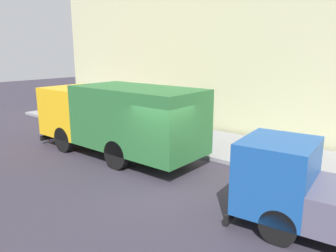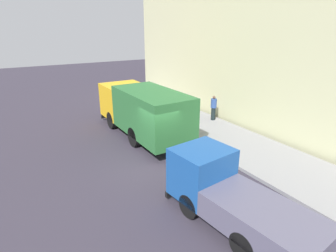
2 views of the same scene
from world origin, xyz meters
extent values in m
plane|color=#342F3B|center=(0.00, 0.00, 0.00)|extent=(80.00, 80.00, 0.00)
cube|color=gray|center=(4.96, 0.00, 0.08)|extent=(3.92, 30.00, 0.15)
cube|color=beige|center=(7.42, 0.00, 5.28)|extent=(0.50, 30.00, 10.55)
cube|color=gold|center=(1.10, 6.07, 1.60)|extent=(2.56, 2.47, 2.11)
cube|color=black|center=(1.09, 7.27, 1.85)|extent=(2.13, 0.09, 1.18)
cube|color=#296833|center=(1.15, 2.25, 1.73)|extent=(2.59, 5.22, 2.37)
cube|color=black|center=(1.09, 7.35, 0.30)|extent=(2.43, 0.15, 0.24)
cylinder|color=black|center=(-0.01, 5.56, 0.54)|extent=(0.31, 1.09, 1.08)
cylinder|color=black|center=(2.22, 5.59, 0.54)|extent=(0.31, 1.09, 1.08)
cylinder|color=black|center=(0.03, 2.24, 0.54)|extent=(0.31, 1.09, 1.08)
cylinder|color=black|center=(2.26, 2.26, 0.54)|extent=(0.31, 1.09, 1.08)
cube|color=#194C97|center=(-0.04, -3.74, 1.30)|extent=(2.10, 1.86, 1.76)
cube|color=black|center=(-0.13, -2.93, 1.51)|extent=(1.62, 0.24, 0.98)
cube|color=#57546A|center=(0.24, -6.32, 0.85)|extent=(2.30, 3.72, 0.86)
cube|color=black|center=(-0.14, -2.85, 0.23)|extent=(1.86, 0.32, 0.24)
cylinder|color=black|center=(-0.82, -4.16, 0.43)|extent=(0.39, 0.88, 0.85)
cylinder|color=black|center=(0.81, -3.98, 0.43)|extent=(0.39, 0.88, 0.85)
cylinder|color=black|center=(-0.57, -6.41, 0.43)|extent=(0.39, 0.88, 0.85)
cylinder|color=black|center=(1.05, -6.23, 0.43)|extent=(0.39, 0.88, 0.85)
cylinder|color=black|center=(6.33, 3.17, 0.59)|extent=(0.39, 0.39, 0.86)
cylinder|color=#2F4C91|center=(6.33, 3.17, 1.32)|extent=(0.52, 0.52, 0.60)
sphere|color=brown|center=(6.33, 3.17, 1.72)|extent=(0.21, 0.21, 0.21)
cylinder|color=black|center=(3.49, 5.02, 0.61)|extent=(0.32, 0.32, 0.90)
cylinder|color=maroon|center=(3.49, 5.02, 1.37)|extent=(0.43, 0.43, 0.62)
sphere|color=#996645|center=(3.49, 5.02, 1.78)|extent=(0.20, 0.20, 0.20)
cone|color=orange|center=(3.61, 6.77, 0.51)|extent=(0.49, 0.49, 0.70)
camera|label=1|loc=(-7.47, -6.51, 4.26)|focal=34.94mm
camera|label=2|loc=(-5.55, -10.51, 6.17)|focal=29.44mm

